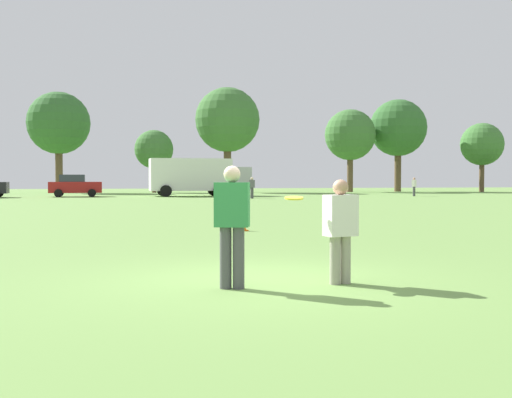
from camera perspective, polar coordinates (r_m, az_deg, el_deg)
The scene contains 15 objects.
ground_plane at distance 9.23m, azimuth 0.06°, elevation -7.56°, with size 167.00×167.00×0.00m, color #6B9347.
player_thrower at distance 8.50m, azimuth -2.21°, elevation -1.89°, with size 0.53×0.40×1.69m.
player_defender at distance 8.98m, azimuth 7.77°, elevation -2.45°, with size 0.50×0.36×1.50m.
frisbee at distance 8.91m, azimuth 3.51°, elevation 0.09°, with size 0.27×0.27×0.06m.
traffic_cone at distance 17.90m, azimuth -1.28°, elevation -2.22°, with size 0.32×0.32×0.48m.
parked_car_center at distance 53.04m, azimuth -16.32°, elevation 1.20°, with size 4.26×2.33×1.82m.
box_truck at distance 52.93m, azimuth -5.38°, elevation 2.16°, with size 8.58×3.20×3.18m.
bystander_sideline_watcher at distance 54.38m, azimuth 14.33°, elevation 1.20°, with size 0.50×0.48×1.59m.
bystander_far_jogger at distance 46.54m, azimuth -0.38°, elevation 1.17°, with size 0.49×0.50×1.61m.
tree_center_elm at distance 67.79m, azimuth -17.70°, elevation 6.64°, with size 6.45×6.45×10.48m.
tree_east_birch at distance 66.56m, azimuth -9.37°, elevation 4.51°, with size 4.08×4.08×6.64m.
tree_east_oak at distance 67.35m, azimuth -2.65°, elevation 7.25°, with size 6.96×6.96×11.31m.
tree_far_east_pine at distance 69.66m, azimuth 8.66°, elevation 5.82°, with size 5.63×5.63×9.15m.
tree_far_west_pine at distance 72.91m, azimuth 12.94°, elevation 6.36°, with size 6.47×6.47×10.51m.
tree_horizon_center at distance 73.81m, azimuth 20.07°, elevation 4.73°, with size 4.73×4.73×7.69m.
Camera 1 is at (-1.94, -8.89, 1.52)m, focal length 43.50 mm.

